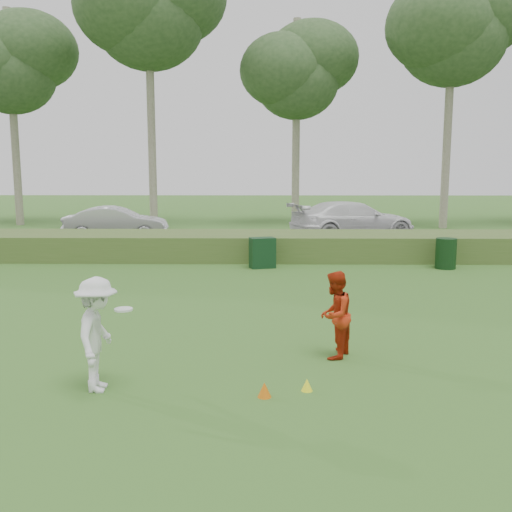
{
  "coord_description": "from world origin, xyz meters",
  "views": [
    {
      "loc": [
        0.18,
        -8.8,
        3.29
      ],
      "look_at": [
        0.0,
        4.0,
        1.3
      ],
      "focal_mm": 40.0,
      "sensor_mm": 36.0,
      "label": 1
    }
  ],
  "objects_px": {
    "player_red": "(335,315)",
    "cone_yellow": "(307,385)",
    "player_white": "(97,334)",
    "car_mid": "(116,223)",
    "trash_bin": "(446,253)",
    "cone_orange": "(264,390)",
    "utility_cabinet": "(262,253)",
    "car_right": "(353,220)"
  },
  "relations": [
    {
      "from": "player_red",
      "to": "cone_yellow",
      "type": "distance_m",
      "value": 1.77
    },
    {
      "from": "player_white",
      "to": "car_mid",
      "type": "relative_size",
      "value": 0.37
    },
    {
      "from": "player_white",
      "to": "trash_bin",
      "type": "distance_m",
      "value": 13.47
    },
    {
      "from": "player_white",
      "to": "cone_orange",
      "type": "distance_m",
      "value": 2.59
    },
    {
      "from": "player_white",
      "to": "cone_yellow",
      "type": "bearing_deg",
      "value": -92.52
    },
    {
      "from": "utility_cabinet",
      "to": "car_right",
      "type": "distance_m",
      "value": 8.66
    },
    {
      "from": "trash_bin",
      "to": "car_mid",
      "type": "distance_m",
      "value": 14.36
    },
    {
      "from": "player_white",
      "to": "utility_cabinet",
      "type": "xyz_separation_m",
      "value": [
        2.4,
        10.54,
        -0.35
      ]
    },
    {
      "from": "car_mid",
      "to": "car_right",
      "type": "distance_m",
      "value": 10.77
    },
    {
      "from": "car_mid",
      "to": "car_right",
      "type": "relative_size",
      "value": 0.78
    },
    {
      "from": "player_white",
      "to": "player_red",
      "type": "distance_m",
      "value": 3.99
    },
    {
      "from": "cone_orange",
      "to": "cone_yellow",
      "type": "bearing_deg",
      "value": 20.87
    },
    {
      "from": "cone_yellow",
      "to": "car_mid",
      "type": "relative_size",
      "value": 0.04
    },
    {
      "from": "player_red",
      "to": "cone_orange",
      "type": "relative_size",
      "value": 6.92
    },
    {
      "from": "cone_yellow",
      "to": "trash_bin",
      "type": "height_order",
      "value": "trash_bin"
    },
    {
      "from": "cone_yellow",
      "to": "utility_cabinet",
      "type": "xyz_separation_m",
      "value": [
        -0.7,
        10.55,
        0.41
      ]
    },
    {
      "from": "car_right",
      "to": "player_red",
      "type": "bearing_deg",
      "value": 152.46
    },
    {
      "from": "player_red",
      "to": "car_mid",
      "type": "distance_m",
      "value": 17.67
    },
    {
      "from": "player_red",
      "to": "cone_orange",
      "type": "xyz_separation_m",
      "value": [
        -1.22,
        -1.77,
        -0.65
      ]
    },
    {
      "from": "player_red",
      "to": "cone_yellow",
      "type": "bearing_deg",
      "value": 3.99
    },
    {
      "from": "cone_yellow",
      "to": "utility_cabinet",
      "type": "distance_m",
      "value": 10.58
    },
    {
      "from": "player_red",
      "to": "utility_cabinet",
      "type": "relative_size",
      "value": 1.52
    },
    {
      "from": "player_white",
      "to": "car_right",
      "type": "relative_size",
      "value": 0.29
    },
    {
      "from": "cone_yellow",
      "to": "car_right",
      "type": "xyz_separation_m",
      "value": [
        3.45,
        18.13,
        0.81
      ]
    },
    {
      "from": "trash_bin",
      "to": "cone_yellow",
      "type": "bearing_deg",
      "value": -116.93
    },
    {
      "from": "cone_orange",
      "to": "trash_bin",
      "type": "bearing_deg",
      "value": 60.95
    },
    {
      "from": "car_mid",
      "to": "player_white",
      "type": "bearing_deg",
      "value": -172.3
    },
    {
      "from": "cone_orange",
      "to": "car_right",
      "type": "height_order",
      "value": "car_right"
    },
    {
      "from": "player_red",
      "to": "cone_orange",
      "type": "bearing_deg",
      "value": -9.57
    },
    {
      "from": "cone_orange",
      "to": "car_mid",
      "type": "xyz_separation_m",
      "value": [
        -6.66,
        17.59,
        0.7
      ]
    },
    {
      "from": "car_right",
      "to": "trash_bin",
      "type": "bearing_deg",
      "value": 176.12
    },
    {
      "from": "cone_orange",
      "to": "utility_cabinet",
      "type": "distance_m",
      "value": 10.8
    },
    {
      "from": "car_right",
      "to": "player_white",
      "type": "bearing_deg",
      "value": 142.38
    },
    {
      "from": "cone_orange",
      "to": "car_right",
      "type": "relative_size",
      "value": 0.04
    },
    {
      "from": "trash_bin",
      "to": "player_white",
      "type": "bearing_deg",
      "value": -128.79
    },
    {
      "from": "player_white",
      "to": "car_right",
      "type": "xyz_separation_m",
      "value": [
        6.55,
        18.13,
        0.05
      ]
    },
    {
      "from": "cone_orange",
      "to": "cone_yellow",
      "type": "xyz_separation_m",
      "value": [
        0.63,
        0.24,
        -0.02
      ]
    },
    {
      "from": "trash_bin",
      "to": "player_red",
      "type": "bearing_deg",
      "value": -117.89
    },
    {
      "from": "trash_bin",
      "to": "car_right",
      "type": "height_order",
      "value": "car_right"
    },
    {
      "from": "cone_yellow",
      "to": "car_mid",
      "type": "bearing_deg",
      "value": 112.79
    },
    {
      "from": "cone_orange",
      "to": "cone_yellow",
      "type": "relative_size",
      "value": 1.18
    },
    {
      "from": "car_mid",
      "to": "car_right",
      "type": "bearing_deg",
      "value": -91.69
    }
  ]
}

